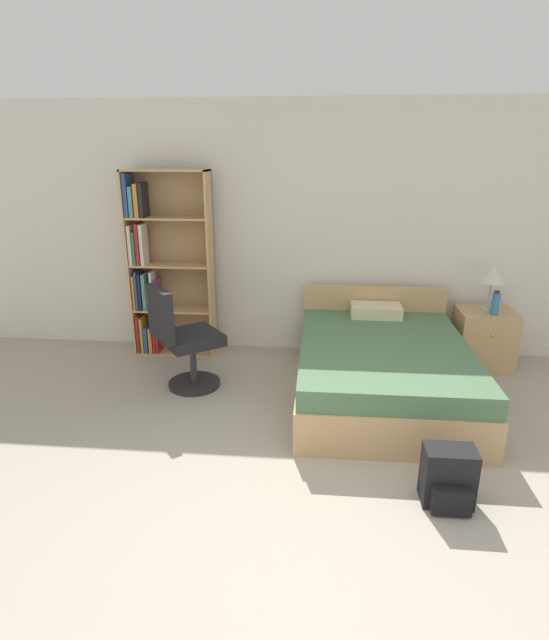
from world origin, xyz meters
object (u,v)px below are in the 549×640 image
(office_chair, at_px, (183,340))
(water_bottle, at_px, (495,303))
(nightstand, at_px, (483,338))
(backpack_black, at_px, (448,478))
(bookshelf, at_px, (160,268))
(table_lamp, at_px, (493,274))
(bed, at_px, (381,367))

(office_chair, relative_size, water_bottle, 4.15)
(office_chair, relative_size, nightstand, 1.68)
(nightstand, bearing_deg, office_chair, -164.55)
(nightstand, height_order, backpack_black, nightstand)
(bookshelf, xyz_separation_m, water_bottle, (3.37, -0.19, -0.24))
(bookshelf, height_order, backpack_black, bookshelf)
(office_chair, height_order, table_lamp, table_lamp)
(nightstand, bearing_deg, bookshelf, 178.79)
(bookshelf, distance_m, nightstand, 3.40)
(table_lamp, bearing_deg, water_bottle, -81.13)
(office_chair, xyz_separation_m, water_bottle, (2.92, 0.68, 0.22))
(bed, xyz_separation_m, backpack_black, (0.25, -1.47, -0.09))
(bed, bearing_deg, table_lamp, 34.66)
(bookshelf, bearing_deg, office_chair, -62.94)
(bed, height_order, office_chair, office_chair)
(nightstand, distance_m, water_bottle, 0.42)
(table_lamp, xyz_separation_m, backpack_black, (-0.85, -2.24, -0.77))
(nightstand, height_order, water_bottle, water_bottle)
(bookshelf, height_order, table_lamp, bookshelf)
(water_bottle, xyz_separation_m, backpack_black, (-0.88, -2.11, -0.52))
(bookshelf, distance_m, water_bottle, 3.38)
(bookshelf, relative_size, backpack_black, 5.11)
(table_lamp, height_order, water_bottle, table_lamp)
(nightstand, distance_m, table_lamp, 0.66)
(bookshelf, height_order, water_bottle, bookshelf)
(office_chair, xyz_separation_m, table_lamp, (2.90, 0.82, 0.48))
(office_chair, bearing_deg, bed, 1.54)
(bed, xyz_separation_m, water_bottle, (1.13, 0.64, 0.43))
(bed, bearing_deg, backpack_black, -80.17)
(backpack_black, bearing_deg, bed, 99.83)
(bed, relative_size, water_bottle, 8.41)
(table_lamp, bearing_deg, bed, -145.34)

